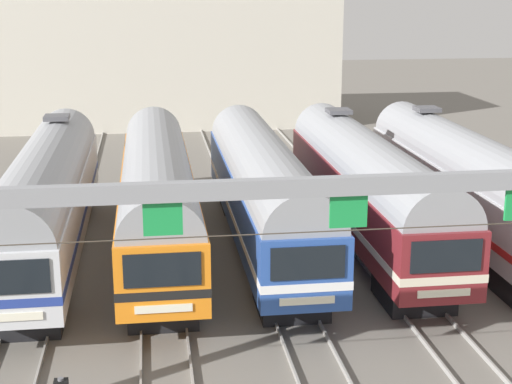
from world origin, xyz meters
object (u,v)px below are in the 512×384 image
object	(u,v)px
commuter_train_stainless	(465,180)
commuter_train_blue	(264,187)
catenary_gantry	(348,226)
commuter_train_orange	(157,191)
commuter_train_silver	(47,195)
commuter_train_maroon	(366,184)

from	to	relation	value
commuter_train_stainless	commuter_train_blue	bearing A→B (deg)	-179.97
commuter_train_blue	catenary_gantry	bearing A→B (deg)	-90.00
commuter_train_stainless	catenary_gantry	size ratio (longest dim) A/B	0.80
commuter_train_orange	catenary_gantry	bearing A→B (deg)	-72.19
commuter_train_silver	commuter_train_stainless	bearing A→B (deg)	0.00
commuter_train_silver	commuter_train_orange	size ratio (longest dim) A/B	1.00
commuter_train_orange	commuter_train_maroon	size ratio (longest dim) A/B	1.00
commuter_train_orange	catenary_gantry	xyz separation A→B (m)	(4.33, -13.49, 2.59)
catenary_gantry	commuter_train_blue	bearing A→B (deg)	90.00
commuter_train_stainless	commuter_train_silver	bearing A→B (deg)	180.00
commuter_train_orange	commuter_train_blue	distance (m)	4.33
commuter_train_blue	catenary_gantry	size ratio (longest dim) A/B	0.80
commuter_train_blue	commuter_train_stainless	world-z (taller)	commuter_train_stainless
commuter_train_maroon	catenary_gantry	bearing A→B (deg)	-107.80
commuter_train_blue	commuter_train_stainless	xyz separation A→B (m)	(8.67, 0.00, 0.00)
commuter_train_orange	commuter_train_blue	bearing A→B (deg)	0.00
commuter_train_maroon	commuter_train_blue	bearing A→B (deg)	-179.94
commuter_train_silver	commuter_train_orange	bearing A→B (deg)	-0.06
commuter_train_orange	commuter_train_maroon	world-z (taller)	commuter_train_maroon
commuter_train_blue	commuter_train_stainless	size ratio (longest dim) A/B	1.00
commuter_train_blue	catenary_gantry	distance (m)	13.74
commuter_train_orange	commuter_train_stainless	distance (m)	13.00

